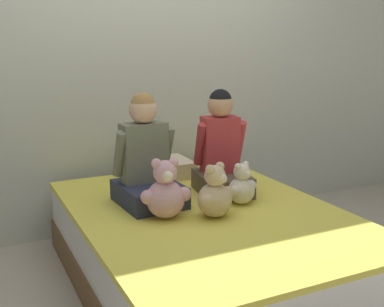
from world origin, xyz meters
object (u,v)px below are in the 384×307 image
Objects in this scene: pillow_at_headboard at (156,169)px; teddy_bear_between_children at (215,195)px; teddy_bear_held_by_left_child at (165,193)px; child_on_right at (221,152)px; child_on_left at (146,162)px; teddy_bear_held_by_right_child at (242,186)px; bed at (206,248)px.

teddy_bear_between_children is at bearing -90.50° from pillow_at_headboard.
pillow_at_headboard is (0.25, 0.74, -0.08)m from teddy_bear_held_by_left_child.
teddy_bear_held_by_left_child is at bearing -108.29° from pillow_at_headboard.
teddy_bear_between_children is (0.24, -0.10, -0.01)m from teddy_bear_held_by_left_child.
pillow_at_headboard is at bearing 125.59° from child_on_right.
child_on_left reaches higher than pillow_at_headboard.
teddy_bear_held_by_right_child is 0.52× the size of pillow_at_headboard.
teddy_bear_between_children is at bearing -173.06° from teddy_bear_held_by_right_child.
child_on_left is 0.48m from child_on_right.
child_on_left is 2.17× the size of teddy_bear_between_children.
child_on_right reaches higher than bed.
teddy_bear_held_by_right_child is at bearing 12.63° from teddy_bear_held_by_left_child.
child_on_right is at bearing 69.16° from teddy_bear_held_by_right_child.
teddy_bear_held_by_right_child is 0.27m from teddy_bear_between_children.
teddy_bear_between_children is (0.24, -0.37, -0.11)m from child_on_left.
pillow_at_headboard is (0.25, 0.47, -0.18)m from child_on_left.
bed is 2.97× the size of child_on_right.
teddy_bear_held_by_left_child is 1.11× the size of teddy_bear_between_children.
child_on_right reaches higher than teddy_bear_held_by_left_child.
child_on_left is at bearing 100.57° from teddy_bear_held_by_left_child.
teddy_bear_held_by_right_child is (0.48, 0.02, -0.03)m from teddy_bear_held_by_left_child.
teddy_bear_between_children is (-0.01, -0.11, 0.34)m from bed.
child_on_left is at bearing 132.14° from teddy_bear_held_by_right_child.
teddy_bear_held_by_right_child is at bearing 4.51° from teddy_bear_between_children.
child_on_left is at bearing 133.17° from bed.
child_on_left reaches higher than teddy_bear_held_by_right_child.
bed is at bearing 162.62° from teddy_bear_held_by_right_child.
teddy_bear_between_children is at bearing -60.84° from child_on_left.
teddy_bear_held_by_left_child is at bearing -93.23° from child_on_left.
child_on_right is (0.48, -0.00, 0.01)m from child_on_left.
teddy_bear_held_by_left_child is (-0.25, -0.01, 0.36)m from bed.
teddy_bear_held_by_right_child is at bearing -81.78° from child_on_right.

